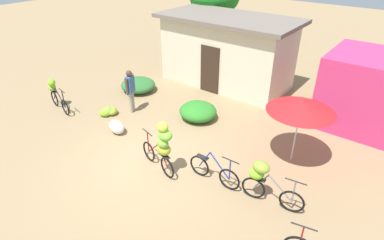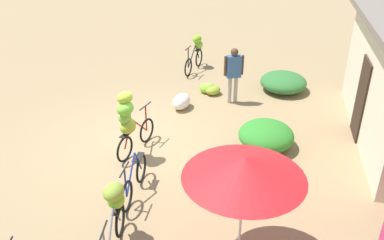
{
  "view_description": "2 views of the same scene",
  "coord_description": "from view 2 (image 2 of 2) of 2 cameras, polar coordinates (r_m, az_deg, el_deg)",
  "views": [
    {
      "loc": [
        5.41,
        -5.1,
        5.73
      ],
      "look_at": [
        0.42,
        1.42,
        0.97
      ],
      "focal_mm": 29.25,
      "sensor_mm": 36.0,
      "label": 1
    },
    {
      "loc": [
        8.28,
        2.9,
        5.3
      ],
      "look_at": [
        0.09,
        1.27,
        0.85
      ],
      "focal_mm": 38.79,
      "sensor_mm": 36.0,
      "label": 2
    }
  ],
  "objects": [
    {
      "name": "ground_plane",
      "position": [
        10.25,
        -6.92,
        -3.32
      ],
      "size": [
        60.0,
        60.0,
        0.0
      ],
      "primitive_type": "plane",
      "color": "#957954"
    },
    {
      "name": "hedge_bush_front_left",
      "position": [
        13.27,
        12.45,
        5.12
      ],
      "size": [
        1.49,
        1.43,
        0.56
      ],
      "primitive_type": "ellipsoid",
      "color": "#2E6A30",
      "rests_on": "ground"
    },
    {
      "name": "hedge_bush_front_right",
      "position": [
        10.09,
        10.16,
        -2.09
      ],
      "size": [
        1.37,
        1.32,
        0.62
      ],
      "primitive_type": "ellipsoid",
      "color": "#2D7E27",
      "rests_on": "ground"
    },
    {
      "name": "market_umbrella",
      "position": [
        6.16,
        7.22,
        -6.52
      ],
      "size": [
        1.88,
        1.88,
        2.0
      ],
      "color": "beige",
      "rests_on": "ground"
    },
    {
      "name": "bicycle_leftmost",
      "position": [
        14.61,
        0.56,
        9.54
      ],
      "size": [
        1.61,
        0.45,
        1.17
      ],
      "color": "black",
      "rests_on": "ground"
    },
    {
      "name": "bicycle_near_pile",
      "position": [
        9.34,
        -8.75,
        0.07
      ],
      "size": [
        1.54,
        0.51,
        1.66
      ],
      "color": "black",
      "rests_on": "ground"
    },
    {
      "name": "bicycle_center_loaded",
      "position": [
        8.44,
        -7.96,
        -8.22
      ],
      "size": [
        1.58,
        0.14,
        0.95
      ],
      "color": "black",
      "rests_on": "ground"
    },
    {
      "name": "bicycle_by_shop",
      "position": [
        7.19,
        -10.64,
        -12.17
      ],
      "size": [
        1.57,
        0.42,
        1.17
      ],
      "color": "black",
      "rests_on": "ground"
    },
    {
      "name": "banana_pile_on_ground",
      "position": [
        12.79,
        2.45,
        4.29
      ],
      "size": [
        0.68,
        0.83,
        0.35
      ],
      "color": "#83BC3A",
      "rests_on": "ground"
    },
    {
      "name": "produce_sack",
      "position": [
        11.82,
        -1.46,
        2.56
      ],
      "size": [
        0.78,
        0.59,
        0.44
      ],
      "primitive_type": "ellipsoid",
      "rotation": [
        0.0,
        0.0,
        2.9
      ],
      "color": "silver",
      "rests_on": "ground"
    },
    {
      "name": "person_vendor",
      "position": [
        11.93,
        5.75,
        6.85
      ],
      "size": [
        0.33,
        0.54,
        1.66
      ],
      "color": "gray",
      "rests_on": "ground"
    }
  ]
}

